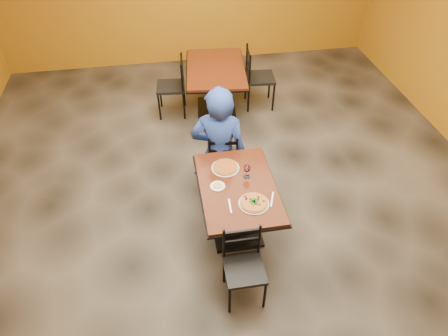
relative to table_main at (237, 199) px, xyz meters
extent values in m
cube|color=black|center=(0.00, 0.50, -0.56)|extent=(7.00, 8.00, 0.01)
cube|color=#5B240E|center=(0.00, 0.00, 0.18)|extent=(0.80, 1.20, 0.03)
cube|color=black|center=(0.00, 0.00, 0.15)|extent=(0.83, 1.23, 0.02)
cylinder|color=black|center=(0.00, 0.00, -0.19)|extent=(0.12, 0.12, 0.66)
cube|color=black|center=(0.00, 0.00, -0.54)|extent=(0.55, 0.55, 0.04)
cube|color=#5B240E|center=(0.18, 2.66, 0.18)|extent=(1.03, 1.43, 0.03)
cube|color=black|center=(0.18, 2.66, 0.15)|extent=(1.07, 1.46, 0.02)
cylinder|color=black|center=(0.18, 2.66, -0.19)|extent=(0.13, 0.13, 0.66)
cube|color=black|center=(0.18, 2.66, -0.54)|extent=(0.68, 0.68, 0.04)
imported|color=#1B2D98|center=(-0.07, 0.83, 0.18)|extent=(0.79, 0.62, 1.47)
cylinder|color=white|center=(0.11, -0.28, 0.20)|extent=(0.31, 0.31, 0.01)
cylinder|color=#8D330A|center=(0.11, -0.28, 0.21)|extent=(0.28, 0.28, 0.02)
cylinder|color=white|center=(-0.08, 0.30, 0.20)|extent=(0.31, 0.31, 0.01)
cylinder|color=#B47922|center=(-0.08, 0.30, 0.21)|extent=(0.28, 0.28, 0.02)
cylinder|color=white|center=(-0.21, 0.03, 0.20)|extent=(0.16, 0.16, 0.01)
cylinder|color=tan|center=(-0.21, 0.03, 0.21)|extent=(0.09, 0.09, 0.01)
cube|color=silver|center=(-0.13, -0.27, 0.20)|extent=(0.02, 0.19, 0.00)
cube|color=silver|center=(0.31, -0.25, 0.20)|extent=(0.09, 0.20, 0.00)
camera|label=1|loc=(-0.65, -2.95, 3.14)|focal=31.92mm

